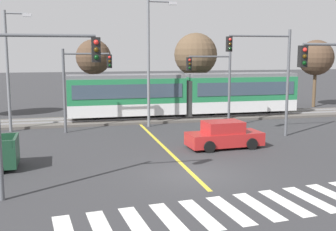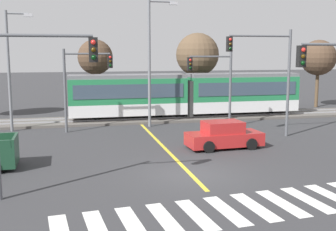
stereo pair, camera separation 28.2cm
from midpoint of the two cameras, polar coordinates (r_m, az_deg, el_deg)
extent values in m
plane|color=#333335|center=(18.68, 3.56, -7.99)|extent=(200.00, 200.00, 0.00)
cube|color=#56514C|center=(33.17, -3.93, -0.51)|extent=(120.00, 4.00, 0.18)
cube|color=#939399|center=(32.45, -3.73, -0.46)|extent=(120.00, 0.08, 0.10)
cube|color=#939399|center=(33.85, -4.13, -0.09)|extent=(120.00, 0.08, 0.10)
cube|color=silver|center=(32.93, -5.25, 0.97)|extent=(9.00, 2.60, 0.90)
cube|color=#237A47|center=(32.78, -5.28, 3.40)|extent=(9.00, 2.60, 1.90)
cube|color=#384756|center=(31.47, -4.96, 3.28)|extent=(8.28, 0.04, 1.04)
cube|color=slate|center=(32.70, -5.31, 5.30)|extent=(9.00, 2.39, 0.28)
cylinder|color=black|center=(33.41, -1.03, 0.34)|extent=(0.70, 0.20, 0.70)
cylinder|color=black|center=(32.76, -9.53, 0.05)|extent=(0.70, 0.20, 0.70)
cube|color=silver|center=(35.47, 10.14, 1.42)|extent=(9.00, 2.60, 0.90)
cube|color=#237A47|center=(35.33, 10.20, 3.67)|extent=(9.00, 2.60, 1.90)
cube|color=#384756|center=(34.12, 11.07, 3.56)|extent=(8.28, 0.04, 1.04)
cube|color=slate|center=(35.25, 10.25, 5.44)|extent=(9.00, 2.39, 0.28)
cylinder|color=black|center=(36.57, 13.69, 0.81)|extent=(0.70, 0.20, 0.70)
cylinder|color=black|center=(34.64, 6.35, 0.58)|extent=(0.70, 0.20, 0.70)
cube|color=#2D2D2D|center=(33.81, 2.74, 2.39)|extent=(0.50, 2.34, 2.80)
cube|color=silver|center=(13.49, -9.01, -14.76)|extent=(0.83, 2.84, 0.01)
cube|color=silver|center=(13.69, -4.32, -14.31)|extent=(0.83, 2.84, 0.01)
cube|color=silver|center=(13.98, 0.18, -13.78)|extent=(0.83, 2.84, 0.01)
cube|color=silver|center=(14.34, 4.46, -13.21)|extent=(0.83, 2.84, 0.01)
cube|color=silver|center=(14.78, 8.48, -12.60)|extent=(0.83, 2.84, 0.01)
cube|color=silver|center=(15.29, 12.24, -11.98)|extent=(0.83, 2.84, 0.01)
cube|color=silver|center=(15.86, 15.72, -11.35)|extent=(0.83, 2.84, 0.01)
cube|color=silver|center=(16.48, 18.94, -10.73)|extent=(0.83, 2.84, 0.01)
cube|color=silver|center=(17.15, 21.91, -10.13)|extent=(0.83, 2.84, 0.01)
cube|color=gold|center=(23.76, -0.18, -4.35)|extent=(0.20, 15.55, 0.01)
cube|color=#B22323|center=(23.80, 7.95, -3.14)|extent=(4.29, 1.94, 0.72)
cube|color=#B22323|center=(23.63, 7.76, -1.55)|extent=(2.19, 1.64, 0.64)
cube|color=#384756|center=(24.05, 9.93, -1.42)|extent=(0.18, 1.43, 0.52)
cube|color=#384756|center=(24.33, 7.01, -1.24)|extent=(1.78, 0.14, 0.48)
cylinder|color=black|center=(25.12, 9.76, -3.03)|extent=(0.65, 0.26, 0.64)
cylinder|color=black|center=(23.64, 11.57, -3.81)|extent=(0.65, 0.26, 0.64)
cylinder|color=black|center=(24.13, 4.37, -3.40)|extent=(0.65, 0.26, 0.64)
cylinder|color=black|center=(22.59, 5.90, -4.26)|extent=(0.65, 0.26, 0.64)
cube|color=#193D28|center=(20.61, -19.64, -3.11)|extent=(0.15, 1.96, 0.36)
cylinder|color=#515459|center=(28.60, -13.49, 3.23)|extent=(0.18, 0.18, 5.54)
cylinder|color=#515459|center=(28.51, -10.62, 8.22)|extent=(3.00, 0.12, 0.12)
cube|color=black|center=(28.62, -7.57, 7.30)|extent=(0.32, 0.28, 0.90)
sphere|color=red|center=(28.47, -7.55, 7.83)|extent=(0.18, 0.18, 0.18)
sphere|color=#3A2706|center=(28.47, -7.54, 7.29)|extent=(0.18, 0.18, 0.18)
sphere|color=black|center=(28.48, -7.53, 6.75)|extent=(0.18, 0.18, 0.18)
cube|color=black|center=(18.55, 18.02, 7.62)|extent=(0.32, 0.28, 0.90)
sphere|color=red|center=(18.43, 18.30, 8.44)|extent=(0.18, 0.18, 0.18)
sphere|color=#3A2706|center=(18.43, 18.26, 7.61)|extent=(0.18, 0.18, 0.18)
sphere|color=black|center=(18.43, 18.22, 6.77)|extent=(0.18, 0.18, 0.18)
cylinder|color=#515459|center=(27.62, 16.27, 4.16)|extent=(0.18, 0.18, 6.71)
cylinder|color=#515459|center=(26.65, 12.72, 10.47)|extent=(4.00, 0.12, 0.12)
cube|color=black|center=(25.83, 8.63, 9.54)|extent=(0.32, 0.28, 0.90)
sphere|color=red|center=(25.70, 8.77, 10.14)|extent=(0.18, 0.18, 0.18)
sphere|color=#3A2706|center=(25.69, 8.75, 9.54)|extent=(0.18, 0.18, 0.18)
sphere|color=black|center=(25.69, 8.74, 8.94)|extent=(0.18, 0.18, 0.18)
cylinder|color=#515459|center=(30.22, 8.70, 3.71)|extent=(0.18, 0.18, 5.61)
cylinder|color=#515459|center=(29.59, 6.07, 7.95)|extent=(3.00, 0.12, 0.12)
cube|color=black|center=(29.14, 3.24, 6.99)|extent=(0.32, 0.28, 0.90)
sphere|color=red|center=(28.99, 3.33, 7.51)|extent=(0.18, 0.18, 0.18)
sphere|color=#3A2706|center=(29.00, 3.33, 6.98)|extent=(0.18, 0.18, 0.18)
sphere|color=black|center=(29.01, 3.32, 6.45)|extent=(0.18, 0.18, 0.18)
cylinder|color=#515459|center=(15.71, -16.11, 10.37)|extent=(3.50, 0.12, 0.12)
cube|color=black|center=(15.72, -9.58, 8.76)|extent=(0.32, 0.28, 0.90)
sphere|color=red|center=(15.57, -9.57, 9.76)|extent=(0.18, 0.18, 0.18)
sphere|color=#3A2706|center=(15.57, -9.54, 8.77)|extent=(0.18, 0.18, 0.18)
sphere|color=black|center=(15.57, -9.52, 7.77)|extent=(0.18, 0.18, 0.18)
cylinder|color=slate|center=(29.98, -20.50, 5.54)|extent=(0.20, 0.20, 8.03)
cylinder|color=slate|center=(29.97, -19.52, 12.90)|extent=(1.41, 0.12, 0.12)
cube|color=#B2B2B7|center=(29.90, -18.14, 12.78)|extent=(0.56, 0.28, 0.20)
cylinder|color=slate|center=(29.94, -2.28, 7.01)|extent=(0.20, 0.20, 9.00)
cylinder|color=slate|center=(30.31, -0.63, 15.18)|extent=(1.77, 0.12, 0.12)
cube|color=#B2B2B7|center=(30.50, 1.05, 14.94)|extent=(0.56, 0.28, 0.20)
cylinder|color=brown|center=(37.81, -9.50, 3.64)|extent=(0.32, 0.32, 4.28)
sphere|color=#4C3828|center=(37.67, -9.61, 7.82)|extent=(3.06, 3.06, 3.06)
cylinder|color=brown|center=(38.77, 4.18, 3.89)|extent=(0.32, 0.32, 4.32)
sphere|color=brown|center=(38.64, 4.22, 8.24)|extent=(3.90, 3.90, 3.90)
cylinder|color=brown|center=(43.48, 19.70, 3.77)|extent=(0.32, 0.32, 4.11)
sphere|color=#4C3828|center=(43.36, 19.88, 7.38)|extent=(3.41, 3.41, 3.41)
camera|label=1|loc=(0.14, -89.68, 0.05)|focal=45.00mm
camera|label=2|loc=(0.14, 90.32, -0.05)|focal=45.00mm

